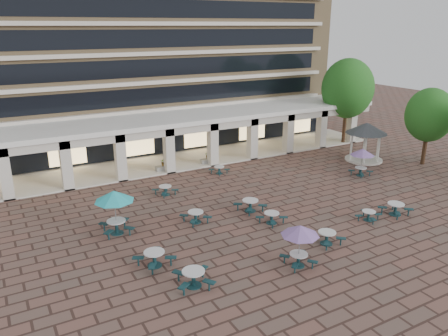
{
  "coord_description": "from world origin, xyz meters",
  "views": [
    {
      "loc": [
        -15.37,
        -21.28,
        12.17
      ],
      "look_at": [
        -1.93,
        3.0,
        3.06
      ],
      "focal_mm": 35.0,
      "sensor_mm": 36.0,
      "label": 1
    }
  ],
  "objects_px": {
    "gazebo": "(366,132)",
    "planter_left": "(164,166)",
    "picnic_table_2": "(396,208)",
    "picnic_table_0": "(194,277)",
    "picnic_table_1": "(327,237)",
    "planter_right": "(208,159)"
  },
  "relations": [
    {
      "from": "gazebo",
      "to": "planter_left",
      "type": "bearing_deg",
      "value": 161.0
    },
    {
      "from": "picnic_table_2",
      "to": "planter_right",
      "type": "bearing_deg",
      "value": 104.8
    },
    {
      "from": "picnic_table_1",
      "to": "planter_left",
      "type": "relative_size",
      "value": 1.21
    },
    {
      "from": "picnic_table_2",
      "to": "picnic_table_1",
      "type": "bearing_deg",
      "value": -177.46
    },
    {
      "from": "picnic_table_0",
      "to": "planter_left",
      "type": "bearing_deg",
      "value": 84.75
    },
    {
      "from": "picnic_table_0",
      "to": "picnic_table_1",
      "type": "bearing_deg",
      "value": 12.87
    },
    {
      "from": "picnic_table_1",
      "to": "picnic_table_2",
      "type": "distance_m",
      "value": 6.9
    },
    {
      "from": "gazebo",
      "to": "planter_left",
      "type": "xyz_separation_m",
      "value": [
        -17.68,
        6.09,
        -2.25
      ]
    },
    {
      "from": "picnic_table_0",
      "to": "picnic_table_1",
      "type": "height_order",
      "value": "picnic_table_0"
    },
    {
      "from": "picnic_table_0",
      "to": "picnic_table_2",
      "type": "xyz_separation_m",
      "value": [
        15.47,
        1.09,
        -0.02
      ]
    },
    {
      "from": "picnic_table_2",
      "to": "planter_left",
      "type": "bearing_deg",
      "value": 117.12
    },
    {
      "from": "picnic_table_0",
      "to": "gazebo",
      "type": "xyz_separation_m",
      "value": [
        22.96,
        11.17,
        2.2
      ]
    },
    {
      "from": "picnic_table_2",
      "to": "gazebo",
      "type": "bearing_deg",
      "value": 48.32
    },
    {
      "from": "planter_right",
      "to": "planter_left",
      "type": "bearing_deg",
      "value": 180.0
    },
    {
      "from": "picnic_table_1",
      "to": "picnic_table_2",
      "type": "relative_size",
      "value": 0.93
    },
    {
      "from": "planter_left",
      "to": "planter_right",
      "type": "distance_m",
      "value": 4.34
    },
    {
      "from": "planter_left",
      "to": "picnic_table_0",
      "type": "bearing_deg",
      "value": -107.01
    },
    {
      "from": "picnic_table_0",
      "to": "picnic_table_2",
      "type": "height_order",
      "value": "picnic_table_0"
    },
    {
      "from": "picnic_table_2",
      "to": "gazebo",
      "type": "relative_size",
      "value": 0.51
    },
    {
      "from": "picnic_table_2",
      "to": "gazebo",
      "type": "xyz_separation_m",
      "value": [
        7.48,
        10.09,
        2.21
      ]
    },
    {
      "from": "planter_left",
      "to": "picnic_table_2",
      "type": "bearing_deg",
      "value": -57.77
    },
    {
      "from": "picnic_table_2",
      "to": "planter_right",
      "type": "xyz_separation_m",
      "value": [
        -5.86,
        16.17,
        -0.03
      ]
    }
  ]
}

